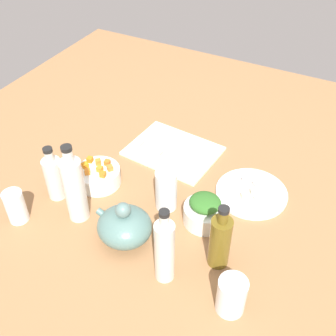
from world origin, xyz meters
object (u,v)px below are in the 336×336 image
(bowl_carrots, at_px, (99,176))
(teapot, at_px, (124,226))
(bottle_1, at_px, (220,241))
(cutting_board, at_px, (173,151))
(drinking_glass_1, at_px, (166,190))
(bottle_0, at_px, (74,189))
(bowl_greens, at_px, (204,214))
(drinking_glass_0, at_px, (231,295))
(bottle_3, at_px, (54,177))
(drinking_glass_2, at_px, (16,206))
(plate_tofu, at_px, (251,193))
(bottle_2, at_px, (165,250))

(bowl_carrots, height_order, teapot, teapot)
(bottle_1, bearing_deg, cutting_board, -48.63)
(cutting_board, bearing_deg, drinking_glass_1, 112.48)
(bottle_0, height_order, bottle_1, bottle_0)
(teapot, bearing_deg, bowl_greens, -136.85)
(drinking_glass_0, bearing_deg, bottle_1, -55.29)
(bottle_3, height_order, drinking_glass_2, bottle_3)
(bottle_3, relative_size, drinking_glass_2, 1.79)
(plate_tofu, bearing_deg, drinking_glass_1, 38.12)
(cutting_board, xyz_separation_m, drinking_glass_0, (-0.42, 0.50, 0.05))
(bottle_1, height_order, bottle_3, bottle_1)
(bottle_0, bearing_deg, bottle_2, 168.10)
(bottle_2, bearing_deg, drinking_glass_2, 3.05)
(plate_tofu, relative_size, bottle_3, 1.20)
(teapot, height_order, drinking_glass_0, teapot)
(cutting_board, distance_m, drinking_glass_0, 0.65)
(cutting_board, xyz_separation_m, bowl_carrots, (0.15, 0.26, 0.02))
(bottle_3, xyz_separation_m, drinking_glass_1, (-0.34, -0.12, -0.01))
(cutting_board, distance_m, bottle_0, 0.45)
(bowl_carrots, bearing_deg, cutting_board, -119.05)
(drinking_glass_1, bearing_deg, teapot, 74.99)
(cutting_board, xyz_separation_m, bottle_2, (-0.22, 0.49, 0.10))
(bottle_1, relative_size, drinking_glass_1, 1.54)
(bowl_greens, height_order, bottle_0, bottle_0)
(bottle_2, xyz_separation_m, drinking_glass_0, (-0.19, 0.01, -0.05))
(cutting_board, relative_size, plate_tofu, 1.35)
(bottle_0, distance_m, drinking_glass_2, 0.20)
(bowl_carrots, bearing_deg, drinking_glass_2, 63.47)
(bottle_3, bearing_deg, drinking_glass_0, 169.39)
(cutting_board, distance_m, bottle_1, 0.51)
(bowl_carrots, relative_size, bottle_1, 0.68)
(bottle_1, xyz_separation_m, drinking_glass_2, (0.61, 0.14, -0.04))
(bowl_greens, bearing_deg, bottle_3, 14.01)
(teapot, xyz_separation_m, drinking_glass_1, (-0.05, -0.17, 0.02))
(cutting_board, height_order, bowl_carrots, bowl_carrots)
(drinking_glass_0, height_order, drinking_glass_2, same)
(bowl_carrots, xyz_separation_m, bottle_3, (0.09, 0.11, 0.05))
(bottle_1, distance_m, drinking_glass_1, 0.26)
(bottle_0, bearing_deg, drinking_glass_1, -143.63)
(bowl_greens, bearing_deg, drinking_glass_1, -1.54)
(drinking_glass_1, bearing_deg, drinking_glass_2, 34.58)
(bottle_2, relative_size, drinking_glass_1, 1.81)
(bottle_1, height_order, drinking_glass_1, bottle_1)
(bowl_greens, distance_m, bottle_2, 0.24)
(bowl_carrots, distance_m, bottle_3, 0.15)
(cutting_board, relative_size, drinking_glass_0, 2.91)
(bowl_carrots, bearing_deg, bowl_greens, -179.26)
(bowl_carrots, height_order, bottle_0, bottle_0)
(cutting_board, height_order, teapot, teapot)
(cutting_board, bearing_deg, bowl_greens, 132.74)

